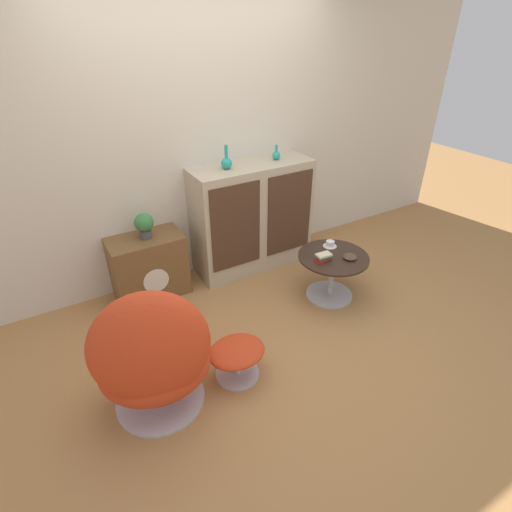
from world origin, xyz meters
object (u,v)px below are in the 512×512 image
at_px(tv_console, 149,266).
at_px(potted_plant, 144,224).
at_px(sideboard, 252,217).
at_px(teacup, 330,244).
at_px(vase_leftmost, 227,162).
at_px(book_stack, 324,257).
at_px(egg_chair, 153,358).
at_px(bowl, 350,257).
at_px(vase_inner_left, 276,155).
at_px(ottoman, 237,355).
at_px(coffee_table, 332,270).

distance_m(tv_console, potted_plant, 0.42).
bearing_deg(sideboard, teacup, -59.67).
distance_m(tv_console, teacup, 1.67).
relative_size(vase_leftmost, book_stack, 1.43).
xyz_separation_m(egg_chair, bowl, (1.86, 0.30, -0.00)).
bearing_deg(sideboard, bowl, -66.29).
bearing_deg(bowl, potted_plant, 146.19).
xyz_separation_m(sideboard, teacup, (0.41, -0.71, -0.09)).
height_order(vase_inner_left, teacup, vase_inner_left).
height_order(vase_inner_left, bowl, vase_inner_left).
height_order(ottoman, vase_inner_left, vase_inner_left).
relative_size(potted_plant, bowl, 1.86).
bearing_deg(potted_plant, coffee_table, -32.53).
height_order(egg_chair, ottoman, egg_chair).
distance_m(tv_console, vase_leftmost, 1.17).
relative_size(sideboard, tv_console, 1.83).
height_order(vase_leftmost, potted_plant, vase_leftmost).
distance_m(sideboard, coffee_table, 0.95).
relative_size(teacup, book_stack, 0.83).
bearing_deg(sideboard, coffee_table, -68.91).
height_order(tv_console, coffee_table, tv_console).
bearing_deg(coffee_table, potted_plant, 147.47).
height_order(ottoman, book_stack, book_stack).
bearing_deg(egg_chair, bowl, 9.15).
xyz_separation_m(egg_chair, vase_inner_left, (1.70, 1.27, 0.67)).
relative_size(ottoman, potted_plant, 1.80).
relative_size(ottoman, bowl, 3.34).
relative_size(tv_console, teacup, 5.23).
height_order(tv_console, ottoman, tv_console).
bearing_deg(sideboard, potted_plant, 178.48).
xyz_separation_m(sideboard, tv_console, (-1.08, 0.03, -0.25)).
bearing_deg(vase_leftmost, teacup, -46.53).
bearing_deg(vase_leftmost, book_stack, -61.97).
xyz_separation_m(teacup, bowl, (0.01, -0.26, -0.00)).
distance_m(coffee_table, book_stack, 0.22).
relative_size(ottoman, teacup, 3.31).
bearing_deg(book_stack, bowl, -23.34).
bearing_deg(teacup, book_stack, -142.03).
relative_size(tv_console, bowl, 5.27).
xyz_separation_m(tv_console, book_stack, (1.28, -0.90, 0.17)).
bearing_deg(vase_inner_left, book_stack, -94.12).
xyz_separation_m(potted_plant, teacup, (1.47, -0.73, -0.26)).
distance_m(potted_plant, book_stack, 1.57).
xyz_separation_m(vase_inner_left, bowl, (0.16, -0.97, -0.67)).
relative_size(vase_inner_left, bowl, 1.13).
bearing_deg(potted_plant, sideboard, -1.52).
distance_m(ottoman, coffee_table, 1.27).
bearing_deg(vase_leftmost, coffee_table, -55.55).
bearing_deg(tv_console, ottoman, -80.86).
bearing_deg(sideboard, ottoman, -124.35).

